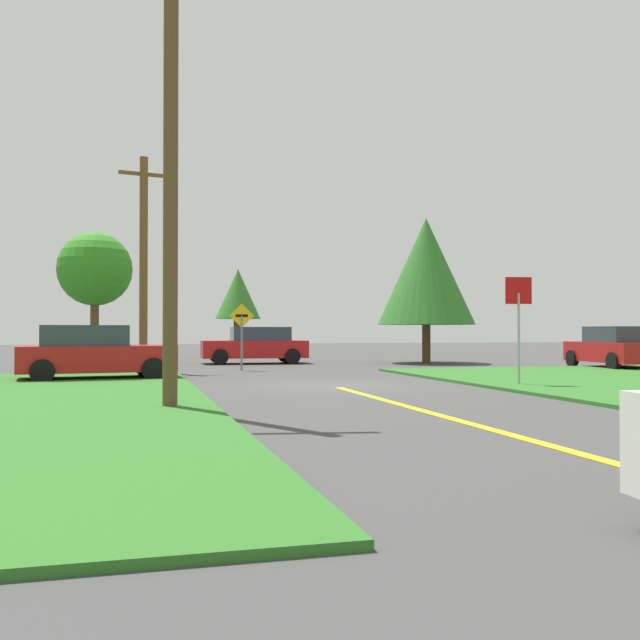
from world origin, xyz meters
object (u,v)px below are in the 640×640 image
object	(u,v)px
stop_sign	(519,310)
oak_tree_right	(426,271)
parked_car_near_building	(94,353)
utility_pole_mid	(144,261)
oak_tree_left	(238,295)
pine_tree_center	(95,270)
car_on_crossroad	(615,348)
utility_pole_near	(171,166)
direction_sign	(242,329)
car_approaching_junction	(256,345)

from	to	relation	value
stop_sign	oak_tree_right	bearing A→B (deg)	-93.43
parked_car_near_building	utility_pole_mid	size ratio (longest dim) A/B	0.59
utility_pole_mid	oak_tree_left	xyz separation A→B (m)	(5.27, 12.51, -0.59)
parked_car_near_building	pine_tree_center	xyz separation A→B (m)	(-0.38, 8.49, 3.14)
parked_car_near_building	oak_tree_right	xyz separation A→B (m)	(13.90, 7.83, 3.32)
car_on_crossroad	utility_pole_near	distance (m)	20.35
direction_sign	oak_tree_left	world-z (taller)	oak_tree_left
utility_pole_mid	pine_tree_center	xyz separation A→B (m)	(-1.86, 3.85, -0.06)
car_approaching_junction	car_on_crossroad	bearing A→B (deg)	150.21
stop_sign	parked_car_near_building	bearing A→B (deg)	-16.36
stop_sign	parked_car_near_building	distance (m)	12.10
parked_car_near_building	pine_tree_center	distance (m)	9.06
utility_pole_mid	pine_tree_center	size ratio (longest dim) A/B	1.42
direction_sign	car_approaching_junction	bearing A→B (deg)	74.84
stop_sign	car_approaching_junction	bearing A→B (deg)	-63.53
oak_tree_right	oak_tree_left	bearing A→B (deg)	127.47
utility_pole_mid	car_approaching_junction	bearing A→B (deg)	43.91
oak_tree_right	pine_tree_center	bearing A→B (deg)	177.38
parked_car_near_building	oak_tree_left	distance (m)	18.62
car_approaching_junction	stop_sign	bearing A→B (deg)	108.66
direction_sign	oak_tree_right	size ratio (longest dim) A/B	0.38
car_on_crossroad	utility_pole_mid	world-z (taller)	utility_pole_mid
utility_pole_mid	direction_sign	size ratio (longest dim) A/B	3.15
stop_sign	direction_sign	size ratio (longest dim) A/B	1.16
utility_pole_near	utility_pole_mid	world-z (taller)	utility_pole_near
utility_pole_near	car_on_crossroad	bearing A→B (deg)	30.27
utility_pole_near	oak_tree_right	xyz separation A→B (m)	(12.16, 16.34, -0.38)
utility_pole_near	oak_tree_left	bearing A→B (deg)	78.92
utility_pole_near	pine_tree_center	world-z (taller)	utility_pole_near
utility_pole_mid	pine_tree_center	distance (m)	4.28
utility_pole_near	pine_tree_center	bearing A→B (deg)	97.08
utility_pole_mid	direction_sign	xyz separation A→B (m)	(3.50, -0.51, -2.47)
parked_car_near_building	car_on_crossroad	xyz separation A→B (m)	(19.01, 1.58, 0.00)
oak_tree_left	pine_tree_center	distance (m)	11.24
oak_tree_right	parked_car_near_building	bearing A→B (deg)	-150.59
car_on_crossroad	direction_sign	size ratio (longest dim) A/B	1.79
utility_pole_near	stop_sign	bearing A→B (deg)	19.39
car_on_crossroad	oak_tree_left	world-z (taller)	oak_tree_left
direction_sign	oak_tree_left	xyz separation A→B (m)	(1.77, 13.03, 1.88)
stop_sign	oak_tree_left	world-z (taller)	oak_tree_left
car_approaching_junction	parked_car_near_building	bearing A→B (deg)	57.63
stop_sign	oak_tree_right	size ratio (longest dim) A/B	0.44
direction_sign	pine_tree_center	distance (m)	7.32
car_approaching_junction	oak_tree_left	distance (m)	8.20
utility_pole_near	oak_tree_right	world-z (taller)	utility_pole_near
oak_tree_left	utility_pole_near	bearing A→B (deg)	-101.08
direction_sign	stop_sign	bearing A→B (deg)	-58.28
stop_sign	car_on_crossroad	world-z (taller)	stop_sign
oak_tree_left	oak_tree_right	distance (m)	11.76
car_approaching_junction	utility_pole_mid	distance (m)	7.55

